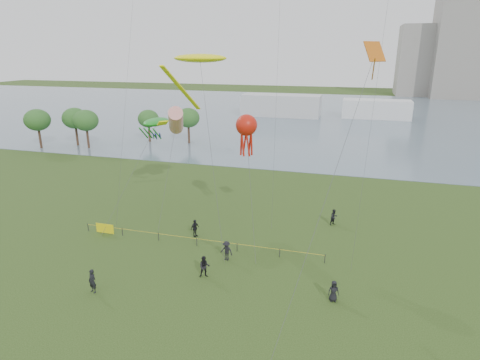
# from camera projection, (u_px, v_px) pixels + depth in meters

# --- Properties ---
(ground_plane) EXTENTS (400.00, 400.00, 0.00)m
(ground_plane) POSITION_uv_depth(u_px,v_px,m) (196.00, 349.00, 24.94)
(ground_plane) COLOR #223912
(lake) EXTENTS (400.00, 120.00, 0.08)m
(lake) POSITION_uv_depth(u_px,v_px,m) (325.00, 115.00, 116.49)
(lake) COLOR slate
(lake) RESTS_ON ground_plane
(building_mid) EXTENTS (20.00, 20.00, 38.00)m
(building_mid) POSITION_uv_depth(u_px,v_px,m) (461.00, 48.00, 155.45)
(building_mid) COLOR gray
(building_mid) RESTS_ON ground_plane
(building_low) EXTENTS (16.00, 18.00, 28.00)m
(building_low) POSITION_uv_depth(u_px,v_px,m) (418.00, 61.00, 166.12)
(building_low) COLOR gray
(building_low) RESTS_ON ground_plane
(pavilion_left) EXTENTS (22.00, 8.00, 6.00)m
(pavilion_left) POSITION_uv_depth(u_px,v_px,m) (281.00, 105.00, 114.12)
(pavilion_left) COLOR silver
(pavilion_left) RESTS_ON ground_plane
(pavilion_right) EXTENTS (18.00, 7.00, 5.00)m
(pavilion_right) POSITION_uv_depth(u_px,v_px,m) (376.00, 109.00, 110.25)
(pavilion_right) COLOR silver
(pavilion_right) RESTS_ON ground_plane
(trees) EXTENTS (30.16, 16.38, 7.45)m
(trees) POSITION_uv_depth(u_px,v_px,m) (103.00, 119.00, 77.19)
(trees) COLOR #3C271B
(trees) RESTS_ON ground_plane
(fence) EXTENTS (24.07, 0.07, 1.05)m
(fence) POSITION_uv_depth(u_px,v_px,m) (139.00, 233.00, 39.66)
(fence) COLOR black
(fence) RESTS_ON ground_plane
(spectator_a) EXTENTS (1.10, 0.99, 1.85)m
(spectator_a) POSITION_uv_depth(u_px,v_px,m) (204.00, 267.00, 32.70)
(spectator_a) COLOR black
(spectator_a) RESTS_ON ground_plane
(spectator_b) EXTENTS (1.29, 0.91, 1.81)m
(spectator_b) POSITION_uv_depth(u_px,v_px,m) (226.00, 251.00, 35.37)
(spectator_b) COLOR black
(spectator_b) RESTS_ON ground_plane
(spectator_c) EXTENTS (0.82, 1.14, 1.79)m
(spectator_c) POSITION_uv_depth(u_px,v_px,m) (195.00, 228.00, 39.90)
(spectator_c) COLOR black
(spectator_c) RESTS_ON ground_plane
(spectator_d) EXTENTS (0.91, 0.71, 1.65)m
(spectator_d) POSITION_uv_depth(u_px,v_px,m) (334.00, 291.00, 29.56)
(spectator_d) COLOR black
(spectator_d) RESTS_ON ground_plane
(spectator_f) EXTENTS (0.80, 0.63, 1.92)m
(spectator_f) POSITION_uv_depth(u_px,v_px,m) (92.00, 281.00, 30.59)
(spectator_f) COLOR black
(spectator_f) RESTS_ON ground_plane
(spectator_g) EXTENTS (1.06, 1.07, 1.74)m
(spectator_g) POSITION_uv_depth(u_px,v_px,m) (334.00, 217.00, 42.60)
(spectator_g) COLOR black
(spectator_g) RESTS_ON ground_plane
(kite_stingray) EXTENTS (6.29, 10.01, 17.50)m
(kite_stingray) POSITION_uv_depth(u_px,v_px,m) (200.00, 59.00, 35.64)
(kite_stingray) COLOR #3F3F42
(kite_windsock) EXTENTS (4.14, 9.07, 12.19)m
(kite_windsock) POSITION_uv_depth(u_px,v_px,m) (176.00, 121.00, 44.38)
(kite_windsock) COLOR #3F3F42
(kite_creature) EXTENTS (3.18, 11.54, 10.53)m
(kite_creature) POSITION_uv_depth(u_px,v_px,m) (156.00, 122.00, 45.08)
(kite_creature) COLOR #3F3F42
(kite_octopus) EXTENTS (3.47, 6.76, 12.14)m
(kite_octopus) POSITION_uv_depth(u_px,v_px,m) (246.00, 126.00, 37.44)
(kite_octopus) COLOR #3F3F42
(kite_delta) EXTENTS (5.31, 11.33, 18.29)m
(kite_delta) POSITION_uv_depth(u_px,v_px,m) (369.00, 70.00, 24.00)
(kite_delta) COLOR #3F3F42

